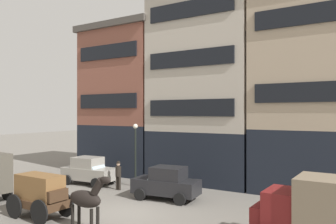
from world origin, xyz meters
TOP-DOWN VIEW (x-y plane):
  - ground_plane at (0.00, 0.00)m, footprint 120.00×120.00m
  - building_far_left at (-7.16, 10.17)m, footprint 7.13×7.19m
  - building_center_left at (-0.03, 10.17)m, footprint 7.84×7.19m
  - building_center_right at (7.13, 10.17)m, footprint 7.18×7.19m
  - cargo_wagon at (-2.84, -2.64)m, footprint 2.92×1.54m
  - draft_horse at (0.11, -2.64)m, footprint 2.34×0.62m
  - delivery_truck_far at (8.80, -0.12)m, footprint 4.40×2.23m
  - sedan_dark at (-6.21, 3.89)m, footprint 3.82×2.11m
  - sedan_light at (0.41, 3.20)m, footprint 3.85×2.18m
  - pedestrian_officer at (-3.41, 3.60)m, footprint 0.50×0.50m
  - streetlamp_curbside at (-3.08, 4.95)m, footprint 0.32×0.32m
  - fire_hydrant_curbside at (8.16, 5.16)m, footprint 0.24×0.24m

SIDE VIEW (x-z plane):
  - ground_plane at x=0.00m, z-range 0.00..0.00m
  - fire_hydrant_curbside at x=8.16m, z-range 0.01..0.84m
  - sedan_dark at x=-6.21m, z-range 0.00..1.83m
  - sedan_light at x=0.41m, z-range 0.00..1.83m
  - pedestrian_officer at x=-3.41m, z-range 0.08..1.88m
  - cargo_wagon at x=-2.84m, z-range 0.16..2.14m
  - draft_horse at x=0.11m, z-range 0.12..2.42m
  - delivery_truck_far at x=8.80m, z-range 0.11..2.73m
  - streetlamp_curbside at x=-3.08m, z-range 0.61..4.73m
  - building_far_left at x=-7.16m, z-range 0.04..11.97m
  - building_center_right at x=7.13m, z-range 0.04..12.88m
  - building_center_left at x=-0.03m, z-range 0.04..13.85m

